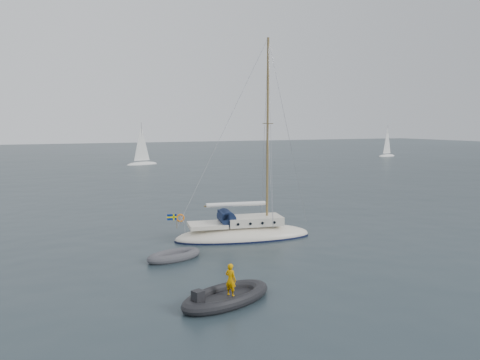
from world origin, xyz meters
name	(u,v)px	position (x,y,z in m)	size (l,w,h in m)	color
ground	(281,238)	(0.00, 0.00, 0.00)	(300.00, 300.00, 0.00)	black
sailboat	(244,223)	(-2.19, 0.76, 0.95)	(8.78, 2.63, 12.50)	#F2E4CE
dinghy	(174,256)	(-7.29, -1.78, 0.19)	(3.07, 1.38, 0.44)	#4B4B50
rib	(226,296)	(-7.07, -8.22, 0.25)	(4.20, 1.91, 1.52)	black
distant_yacht_b	(387,142)	(55.63, 53.42, 2.99)	(5.27, 2.81, 6.99)	white
distant_yacht_c	(142,146)	(3.54, 54.65, 3.24)	(5.71, 3.05, 7.57)	white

